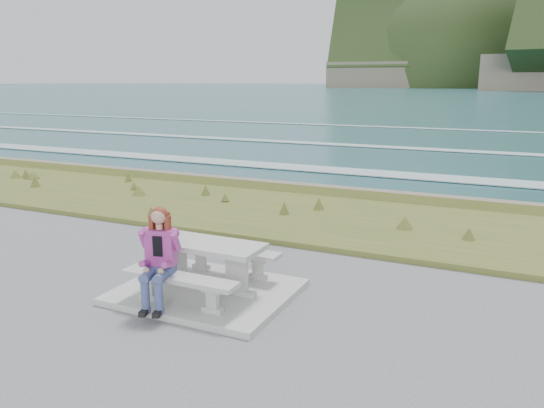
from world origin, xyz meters
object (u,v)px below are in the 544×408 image
picnic_table (205,253)px  bench_landward (179,283)px  bench_seaward (229,254)px  seated_woman (158,271)px

picnic_table → bench_landward: size_ratio=1.00×
picnic_table → bench_seaward: picnic_table is taller
picnic_table → bench_seaward: size_ratio=1.00×
bench_landward → bench_seaward: same height
picnic_table → bench_seaward: bearing=90.0°
bench_landward → seated_woman: 0.34m
bench_seaward → bench_landward: bearing=-90.0°
bench_seaward → seated_woman: seated_woman is taller
bench_landward → bench_seaward: 1.40m
picnic_table → bench_landward: bearing=-90.0°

